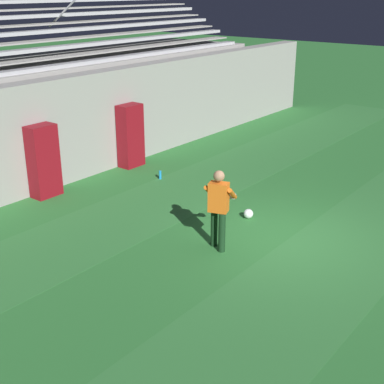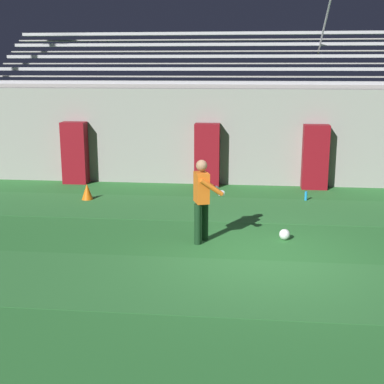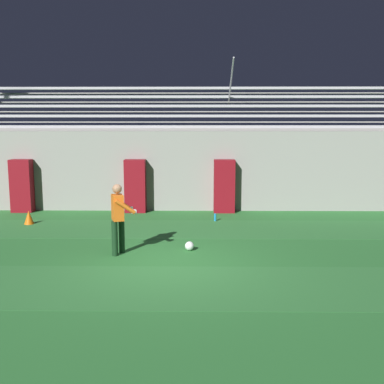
{
  "view_description": "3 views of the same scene",
  "coord_description": "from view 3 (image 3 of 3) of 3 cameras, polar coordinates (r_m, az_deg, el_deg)",
  "views": [
    {
      "loc": [
        -9.23,
        -4.79,
        4.98
      ],
      "look_at": [
        -1.57,
        1.22,
        1.23
      ],
      "focal_mm": 50.0,
      "sensor_mm": 36.0,
      "label": 1
    },
    {
      "loc": [
        -0.35,
        -9.35,
        3.44
      ],
      "look_at": [
        -1.53,
        1.67,
        0.82
      ],
      "focal_mm": 50.0,
      "sensor_mm": 36.0,
      "label": 2
    },
    {
      "loc": [
        0.6,
        -9.44,
        3.04
      ],
      "look_at": [
        0.48,
        1.46,
        1.39
      ],
      "focal_mm": 42.0,
      "sensor_mm": 36.0,
      "label": 3
    }
  ],
  "objects": [
    {
      "name": "padding_pillar_gate_right",
      "position": [
        15.56,
        4.12,
        0.75
      ],
      "size": [
        0.72,
        0.44,
        1.84
      ],
      "primitive_type": "cube",
      "color": "maroon",
      "rests_on": "ground"
    },
    {
      "name": "ground_plane",
      "position": [
        9.94,
        -2.89,
        -9.22
      ],
      "size": [
        80.0,
        80.0,
        0.0
      ],
      "primitive_type": "plane",
      "color": "#2D7533"
    },
    {
      "name": "back_wall",
      "position": [
        16.04,
        -1.5,
        2.73
      ],
      "size": [
        24.0,
        0.6,
        2.8
      ],
      "primitive_type": "cube",
      "color": "#999691",
      "rests_on": "ground"
    },
    {
      "name": "turf_stripe_mid",
      "position": [
        8.71,
        -3.43,
        -11.8
      ],
      "size": [
        28.0,
        2.35,
        0.01
      ],
      "primitive_type": "cube",
      "color": "#337A38",
      "rests_on": "ground"
    },
    {
      "name": "traffic_cone",
      "position": [
        14.67,
        -20.0,
        -3.04
      ],
      "size": [
        0.3,
        0.3,
        0.42
      ],
      "primitive_type": "cone",
      "color": "orange",
      "rests_on": "ground"
    },
    {
      "name": "turf_stripe_far",
      "position": [
        13.21,
        -1.98,
        -4.68
      ],
      "size": [
        28.0,
        2.35,
        0.01
      ],
      "primitive_type": "cube",
      "color": "#337A38",
      "rests_on": "ground"
    },
    {
      "name": "bleacher_stand",
      "position": [
        18.36,
        -1.23,
        3.8
      ],
      "size": [
        18.0,
        4.05,
        5.43
      ],
      "color": "#999691",
      "rests_on": "ground"
    },
    {
      "name": "padding_pillar_far_left",
      "position": [
        16.69,
        -20.8,
        0.74
      ],
      "size": [
        0.72,
        0.44,
        1.84
      ],
      "primitive_type": "cube",
      "color": "maroon",
      "rests_on": "ground"
    },
    {
      "name": "padding_pillar_gate_left",
      "position": [
        15.68,
        -7.21,
        0.76
      ],
      "size": [
        0.72,
        0.44,
        1.84
      ],
      "primitive_type": "cube",
      "color": "maroon",
      "rests_on": "ground"
    },
    {
      "name": "goalkeeper",
      "position": [
        10.63,
        -9.32,
        -2.82
      ],
      "size": [
        0.64,
        0.7,
        1.67
      ],
      "color": "#143319",
      "rests_on": "ground"
    },
    {
      "name": "water_bottle",
      "position": [
        14.25,
        2.96,
        -3.23
      ],
      "size": [
        0.07,
        0.07,
        0.24
      ],
      "primitive_type": "cylinder",
      "color": "#1E8CD8",
      "rests_on": "ground"
    },
    {
      "name": "soccer_ball",
      "position": [
        10.98,
        -0.33,
        -6.87
      ],
      "size": [
        0.22,
        0.22,
        0.22
      ],
      "primitive_type": "sphere",
      "color": "white",
      "rests_on": "ground"
    }
  ]
}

